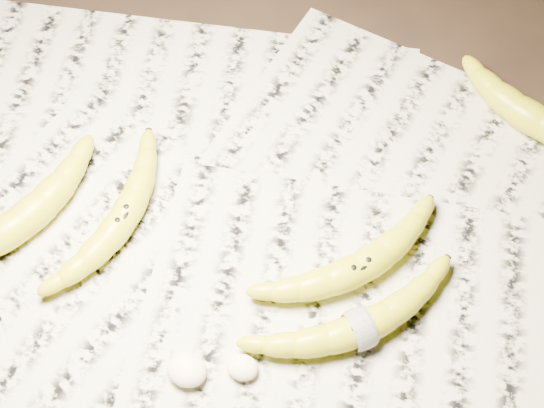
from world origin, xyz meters
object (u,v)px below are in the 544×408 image
(banana_left_a, at_px, (122,218))
(banana_upper_a, at_px, (542,121))
(banana_taped, at_px, (360,327))
(banana_center, at_px, (359,267))
(banana_left_b, at_px, (19,221))

(banana_left_a, bearing_deg, banana_upper_a, -49.50)
(banana_taped, bearing_deg, banana_upper_a, 25.22)
(banana_left_a, distance_m, banana_taped, 0.28)
(banana_center, height_order, banana_taped, banana_center)
(banana_center, bearing_deg, banana_upper_a, 10.65)
(banana_left_a, height_order, banana_upper_a, banana_upper_a)
(banana_left_a, distance_m, banana_upper_a, 0.48)
(banana_taped, xyz_separation_m, banana_upper_a, (0.14, 0.30, 0.00))
(banana_center, bearing_deg, banana_left_b, 142.55)
(banana_left_a, relative_size, banana_upper_a, 0.95)
(banana_left_a, height_order, banana_left_b, banana_left_b)
(banana_left_b, height_order, banana_center, banana_left_b)
(banana_center, relative_size, banana_upper_a, 0.96)
(banana_center, relative_size, banana_taped, 0.95)
(banana_left_b, relative_size, banana_taped, 0.99)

